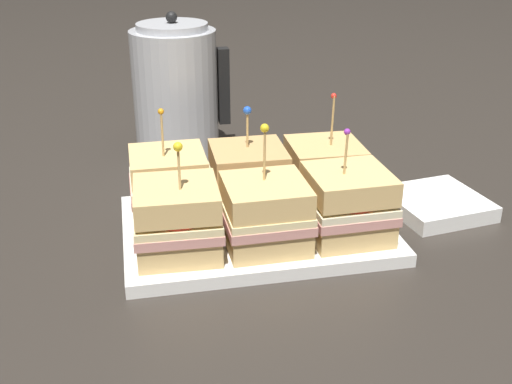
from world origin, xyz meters
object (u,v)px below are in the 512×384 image
(kettle_steel, at_px, (176,93))
(serving_platter, at_px, (256,229))
(sandwich_front_left, at_px, (177,220))
(sandwich_back_left, at_px, (169,184))
(sandwich_back_right, at_px, (324,172))
(sandwich_front_center, at_px, (264,214))
(sandwich_front_right, at_px, (348,204))
(sandwich_back_center, at_px, (247,178))
(napkin_stack, at_px, (436,204))

(kettle_steel, bearing_deg, serving_platter, -77.24)
(sandwich_front_left, height_order, sandwich_back_left, sandwich_back_left)
(sandwich_back_right, bearing_deg, sandwich_front_center, -134.56)
(sandwich_front_left, bearing_deg, sandwich_front_right, -0.12)
(sandwich_back_left, bearing_deg, sandwich_back_center, -1.57)
(sandwich_front_center, distance_m, kettle_steel, 0.41)
(sandwich_back_left, xyz_separation_m, napkin_stack, (0.40, -0.04, -0.05))
(kettle_steel, bearing_deg, sandwich_back_center, -75.39)
(sandwich_front_right, height_order, kettle_steel, kettle_steel)
(kettle_steel, bearing_deg, sandwich_back_right, -55.06)
(sandwich_front_center, xyz_separation_m, kettle_steel, (-0.08, 0.40, 0.06))
(sandwich_front_right, height_order, sandwich_back_left, sandwich_back_left)
(sandwich_back_center, xyz_separation_m, napkin_stack, (0.29, -0.04, -0.05))
(sandwich_front_center, height_order, sandwich_front_right, sandwich_front_center)
(sandwich_back_center, xyz_separation_m, kettle_steel, (-0.07, 0.28, 0.06))
(sandwich_front_right, distance_m, sandwich_back_center, 0.16)
(sandwich_front_left, bearing_deg, serving_platter, 26.80)
(sandwich_front_right, relative_size, kettle_steel, 0.59)
(sandwich_front_center, xyz_separation_m, sandwich_back_center, (-0.00, 0.12, 0.00))
(serving_platter, height_order, sandwich_front_center, sandwich_front_center)
(sandwich_front_left, bearing_deg, sandwich_back_center, 45.29)
(sandwich_front_right, bearing_deg, sandwich_front_center, -178.94)
(sandwich_front_center, distance_m, sandwich_back_center, 0.12)
(kettle_steel, bearing_deg, napkin_stack, -41.37)
(sandwich_front_center, height_order, kettle_steel, kettle_steel)
(serving_platter, distance_m, sandwich_back_center, 0.08)
(napkin_stack, bearing_deg, sandwich_front_left, -169.05)
(sandwich_front_left, height_order, sandwich_front_right, sandwich_front_right)
(sandwich_front_center, height_order, napkin_stack, sandwich_front_center)
(kettle_steel, bearing_deg, sandwich_back_left, -97.92)
(serving_platter, relative_size, sandwich_back_center, 2.41)
(serving_platter, xyz_separation_m, sandwich_back_left, (-0.12, 0.06, 0.06))
(sandwich_front_left, height_order, sandwich_back_center, same)
(sandwich_back_left, bearing_deg, sandwich_front_center, -46.02)
(serving_platter, relative_size, sandwich_front_center, 2.24)
(sandwich_front_right, bearing_deg, napkin_stack, 24.31)
(serving_platter, bearing_deg, sandwich_front_right, -27.21)
(sandwich_front_right, height_order, napkin_stack, sandwich_front_right)
(sandwich_front_right, bearing_deg, sandwich_front_left, 179.88)
(sandwich_front_right, xyz_separation_m, napkin_stack, (0.17, 0.08, -0.05))
(sandwich_front_left, relative_size, sandwich_back_center, 1.00)
(sandwich_front_right, distance_m, napkin_stack, 0.20)
(kettle_steel, bearing_deg, sandwich_front_right, -64.43)
(sandwich_back_center, bearing_deg, serving_platter, -87.14)
(sandwich_back_center, relative_size, napkin_stack, 1.01)
(sandwich_front_right, distance_m, sandwich_back_left, 0.26)
(sandwich_back_right, bearing_deg, sandwich_front_right, -92.11)
(sandwich_front_center, distance_m, sandwich_back_right, 0.17)
(sandwich_back_center, relative_size, kettle_steel, 0.59)
(sandwich_front_center, relative_size, kettle_steel, 0.63)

